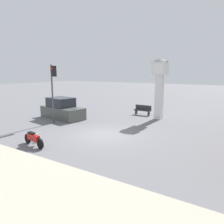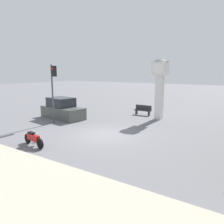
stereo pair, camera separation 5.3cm
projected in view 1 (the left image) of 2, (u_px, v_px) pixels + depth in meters
ground_plane at (104, 135)px, 14.07m from camera, size 120.00×120.00×0.00m
motorcycle at (34, 139)px, 11.94m from camera, size 1.90×0.50×0.84m
clock_tower at (160, 80)px, 18.29m from camera, size 1.36×1.36×5.08m
traffic_light at (53, 84)px, 16.71m from camera, size 0.50×0.35×4.56m
bench at (143, 110)px, 20.49m from camera, size 1.60×0.44×0.92m
parked_car at (62, 110)px, 19.06m from camera, size 4.42×2.41×1.80m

